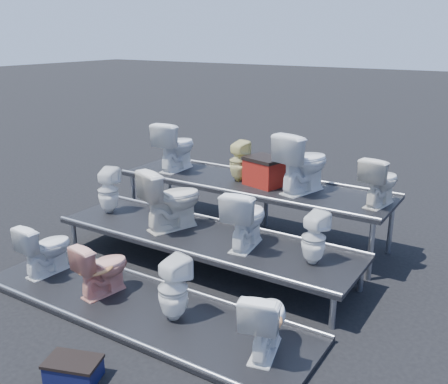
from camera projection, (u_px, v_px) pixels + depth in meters
The scene contains 18 objects.
ground at pixel (204, 267), 6.74m from camera, with size 80.00×80.00×0.00m, color black.
tier_front at pixel (140, 308), 5.68m from camera, with size 4.20×1.20×0.06m, color black.
tier_mid at pixel (204, 251), 6.67m from camera, with size 4.20×1.20×0.46m, color black.
tier_back at pixel (252, 210), 7.65m from camera, with size 4.20×1.20×0.86m, color black.
toilet_0 at pixel (46, 248), 6.36m from camera, with size 0.39×0.68×0.69m, color white.
toilet_1 at pixel (102, 268), 5.86m from camera, with size 0.37×0.65×0.66m, color #E79A85.
toilet_2 at pixel (173, 289), 5.31m from camera, with size 0.32×0.33×0.72m, color white.
toilet_3 at pixel (265, 320), 4.76m from camera, with size 0.39×0.68×0.70m, color white.
toilet_4 at pixel (108, 191), 7.36m from camera, with size 0.30×0.31×0.67m, color white.
toilet_5 at pixel (172, 199), 6.73m from camera, with size 0.47×0.83×0.85m, color silver.
toilet_6 at pixel (246, 218), 6.16m from camera, with size 0.42×0.74×0.75m, color white.
toilet_7 at pixel (314, 238), 5.72m from camera, with size 0.28×0.29×0.62m, color white.
toilet_8 at pixel (176, 146), 8.13m from camera, with size 0.45×0.78×0.80m, color white.
toilet_9 at pixel (239, 161), 7.55m from camera, with size 0.28×0.28×0.61m, color #ECE293.
toilet_10 at pixel (303, 162), 6.98m from camera, with size 0.48×0.84×0.86m, color white.
toilet_11 at pixel (380, 181), 6.46m from camera, with size 0.37×0.64×0.66m, color silver.
red_crate at pixel (265, 173), 7.36m from camera, with size 0.52×0.42×0.38m, color maroon.
step_stool at pixel (74, 371), 4.54m from camera, with size 0.47×0.28×0.17m, color #0E1133.
Camera 1 is at (3.48, -5.03, 3.02)m, focal length 40.00 mm.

